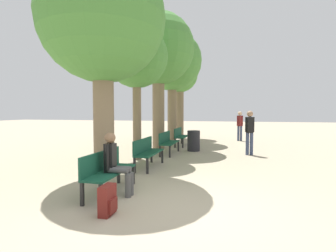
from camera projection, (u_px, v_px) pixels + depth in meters
name	position (u px, v px, depth m)	size (l,w,h in m)	color
ground_plane	(172.00, 209.00, 4.63)	(80.00, 80.00, 0.00)	tan
bench_row_0	(107.00, 168.00, 5.48)	(0.47, 1.65, 0.89)	#144733
bench_row_1	(147.00, 150.00, 8.01)	(0.47, 1.65, 0.89)	#144733
bench_row_2	(168.00, 141.00, 10.54)	(0.47, 1.65, 0.89)	#144733
bench_row_3	(180.00, 135.00, 13.07)	(0.47, 1.65, 0.89)	#144733
tree_row_0	(102.00, 21.00, 6.83)	(3.32, 3.32, 5.80)	#7A664C
tree_row_1	(137.00, 58.00, 9.27)	(2.23, 2.23, 4.79)	#7A664C
tree_row_2	(158.00, 50.00, 11.90)	(3.28, 3.28, 6.22)	#7A664C
tree_row_3	(172.00, 62.00, 14.56)	(3.31, 3.31, 6.18)	#7A664C
tree_row_4	(179.00, 77.00, 16.60)	(2.33, 2.33, 5.25)	#7A664C
person_seated	(116.00, 162.00, 5.36)	(0.59, 0.33, 1.30)	#4C4C4C
backpack	(108.00, 200.00, 4.35)	(0.21, 0.37, 0.50)	maroon
pedestrian_near	(250.00, 130.00, 10.27)	(0.35, 0.26, 1.74)	#384260
pedestrian_mid	(240.00, 124.00, 15.14)	(0.35, 0.30, 1.71)	#384260
trash_bin	(194.00, 141.00, 11.36)	(0.55, 0.55, 0.88)	#232328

